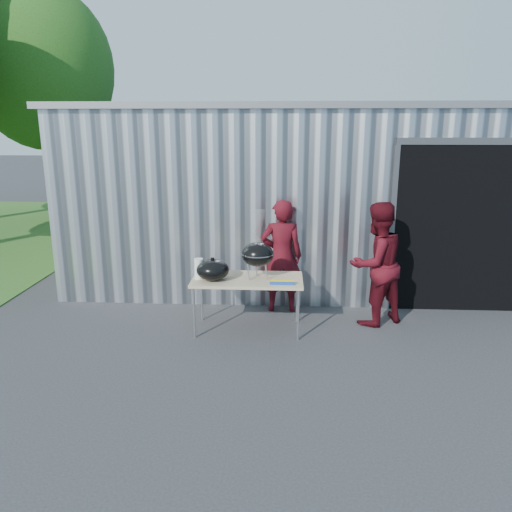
# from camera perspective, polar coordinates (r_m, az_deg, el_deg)

# --- Properties ---
(ground) EXTENTS (80.00, 80.00, 0.00)m
(ground) POSITION_cam_1_polar(r_m,az_deg,el_deg) (6.39, -1.04, -10.98)
(ground) COLOR #2C2C2E
(building) EXTENTS (8.20, 6.20, 3.10)m
(building) POSITION_cam_1_polar(r_m,az_deg,el_deg) (10.41, 5.86, 7.89)
(building) COLOR silver
(building) RESTS_ON ground
(tree_far) EXTENTS (4.00, 4.00, 6.63)m
(tree_far) POSITION_cam_1_polar(r_m,az_deg,el_deg) (16.36, -23.26, 19.08)
(tree_far) COLOR #442D19
(tree_far) RESTS_ON ground
(folding_table) EXTENTS (1.50, 0.75, 0.75)m
(folding_table) POSITION_cam_1_polar(r_m,az_deg,el_deg) (6.82, -0.98, -2.88)
(folding_table) COLOR tan
(folding_table) RESTS_ON ground
(kettle_grill) EXTENTS (0.44, 0.44, 0.94)m
(kettle_grill) POSITION_cam_1_polar(r_m,az_deg,el_deg) (6.69, 0.18, 0.86)
(kettle_grill) COLOR black
(kettle_grill) RESTS_ON folding_table
(grill_lid) EXTENTS (0.44, 0.44, 0.32)m
(grill_lid) POSITION_cam_1_polar(r_m,az_deg,el_deg) (6.71, -4.96, -1.57)
(grill_lid) COLOR black
(grill_lid) RESTS_ON folding_table
(paper_towels) EXTENTS (0.12, 0.12, 0.28)m
(paper_towels) POSITION_cam_1_polar(r_m,az_deg,el_deg) (6.79, -6.54, -1.45)
(paper_towels) COLOR white
(paper_towels) RESTS_ON folding_table
(white_tub) EXTENTS (0.20, 0.15, 0.10)m
(white_tub) POSITION_cam_1_polar(r_m,az_deg,el_deg) (7.04, -5.33, -1.59)
(white_tub) COLOR white
(white_tub) RESTS_ON folding_table
(foil_box) EXTENTS (0.32, 0.05, 0.06)m
(foil_box) POSITION_cam_1_polar(r_m,az_deg,el_deg) (6.54, 3.00, -3.02)
(foil_box) COLOR #18409D
(foil_box) RESTS_ON folding_table
(person_cook) EXTENTS (0.64, 0.43, 1.72)m
(person_cook) POSITION_cam_1_polar(r_m,az_deg,el_deg) (7.51, 2.93, -0.02)
(person_cook) COLOR #480A13
(person_cook) RESTS_ON ground
(person_bystander) EXTENTS (1.08, 1.01, 1.76)m
(person_bystander) POSITION_cam_1_polar(r_m,az_deg,el_deg) (7.21, 13.56, -0.90)
(person_bystander) COLOR #480A13
(person_bystander) RESTS_ON ground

